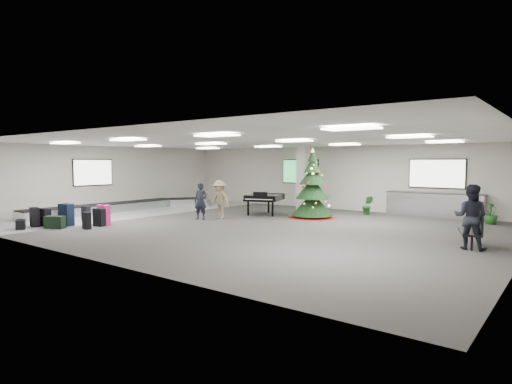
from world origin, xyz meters
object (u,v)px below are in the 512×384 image
Objects in this scene: grand_piano at (264,198)px; potted_plant_right at (491,213)px; pink_suitcase at (104,215)px; traveler_a at (201,201)px; traveler_b at (220,200)px; bench at (474,228)px; traveler_bench at (471,217)px; baggage_carousel at (124,207)px; christmas_tree at (312,194)px; potted_plant_left at (368,205)px; service_counter at (434,205)px.

grand_piano is 2.66× the size of potted_plant_right.
grand_piano is (2.89, 6.43, 0.38)m from pink_suitcase.
potted_plant_right is (9.91, 5.87, -0.35)m from traveler_a.
traveler_b is at bearing -151.21° from potted_plant_right.
grand_piano is 9.55m from bench.
traveler_bench is at bearing -86.49° from potted_plant_right.
baggage_carousel is 7.07m from grand_piano.
traveler_bench is at bearing -25.21° from christmas_tree.
grand_piano is 4.73m from potted_plant_left.
baggage_carousel is at bearing 165.25° from bench.
traveler_a is 7.57m from potted_plant_left.
pink_suitcase is 0.51× the size of traveler_a.
christmas_tree reaches higher than grand_piano.
bench is 1.84× the size of potted_plant_right.
pink_suitcase is 8.53m from christmas_tree.
baggage_carousel is 15.55m from traveler_bench.
service_counter is 10.10m from traveler_a.
service_counter is (12.84, 6.73, 0.33)m from baggage_carousel.
grand_piano is 3.22m from traveler_a.
baggage_carousel is 12.23× the size of pink_suitcase.
traveler_a is at bearing 0.53° from baggage_carousel.
christmas_tree is at bearing -121.43° from potted_plant_left.
bench is at bearing -22.16° from christmas_tree.
traveler_a is at bearing -130.82° from potted_plant_left.
bench is (15.54, 0.56, 0.32)m from baggage_carousel.
traveler_bench is (15.53, 0.13, 0.69)m from baggage_carousel.
bench is (2.70, -6.18, -0.02)m from service_counter.
christmas_tree is (8.72, 3.34, 0.82)m from baggage_carousel.
potted_plant_right reaches higher than baggage_carousel.
pink_suitcase is 12.59m from traveler_bench.
baggage_carousel is at bearing 1.00° from traveler_bench.
grand_piano is at bearing 48.17° from traveler_a.
service_counter is 2.60× the size of bench.
traveler_b is at bearing 60.44° from pink_suitcase.
traveler_bench is 7.77m from potted_plant_left.
traveler_a is 0.95× the size of traveler_b.
grand_piano reaches higher than bench.
potted_plant_left reaches higher than pink_suitcase.
service_counter is 7.14m from traveler_bench.
traveler_b is at bearing -124.01° from grand_piano.
traveler_b is (2.28, 4.06, 0.43)m from pink_suitcase.
christmas_tree is 2.41m from grand_piano.
traveler_bench is (10.27, 0.08, 0.13)m from traveler_a.
baggage_carousel is at bearing -150.52° from potted_plant_left.
christmas_tree is 1.34× the size of grand_piano.
service_counter is 4.62× the size of potted_plant_left.
service_counter reaches higher than potted_plant_right.
pink_suitcase is 0.51× the size of bench.
potted_plant_left is 4.97m from potted_plant_right.
baggage_carousel is at bearing 135.63° from pink_suitcase.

